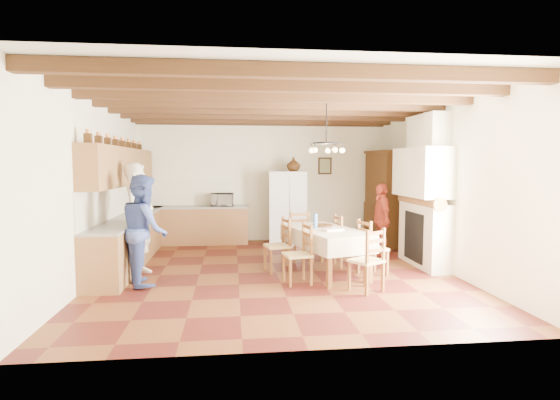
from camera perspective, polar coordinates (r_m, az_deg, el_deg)
The scene contains 31 objects.
floor at distance 7.78m, azimuth -0.50°, elevation -9.48°, with size 6.00×6.50×0.02m, color #4A1712.
ceiling at distance 7.62m, azimuth -0.51°, elevation 13.10°, with size 6.00×6.50×0.02m, color silver.
wall_back at distance 10.80m, azimuth -2.24°, elevation 2.61°, with size 6.00×0.02×3.00m, color #F4EFCC.
wall_front at distance 4.33m, azimuth 3.83°, elevation -0.59°, with size 6.00×0.02×3.00m, color #F4EFCC.
wall_left at distance 7.85m, azimuth -22.95°, elevation 1.43°, with size 0.02×6.50×3.00m, color #F4EFCC.
wall_right at distance 8.41m, azimuth 20.37°, elevation 1.71°, with size 0.02×6.50×3.00m, color #F4EFCC.
ceiling_beams at distance 7.61m, azimuth -0.51°, elevation 12.36°, with size 6.00×6.30×0.16m, color #392011, non-canonical shape.
lower_cabinets_left at distance 8.90m, azimuth -18.86°, elevation -5.04°, with size 0.60×4.30×0.86m, color brown.
lower_cabinets_back at distance 10.59m, azimuth -10.52°, elevation -3.33°, with size 2.30×0.60×0.86m, color brown.
countertop_left at distance 8.83m, azimuth -18.94°, elevation -2.16°, with size 0.62×4.30×0.04m, color slate.
countertop_back at distance 10.54m, azimuth -10.55°, elevation -0.90°, with size 2.34×0.62×0.04m, color slate.
backsplash_left at distance 8.87m, azimuth -20.79°, elevation -0.10°, with size 0.03×4.30×0.60m, color white.
backsplash_back at distance 10.79m, azimuth -10.47°, elevation 0.94°, with size 2.30×0.03×0.60m, color white.
upper_cabinets at distance 8.80m, azimuth -19.91°, elevation 4.13°, with size 0.35×4.20×0.70m, color brown.
fireplace at distance 8.47m, azimuth 17.99°, elevation 1.12°, with size 0.56×1.60×2.80m, color beige, non-canonical shape.
wall_picture at distance 10.98m, azimuth 5.88°, elevation 4.45°, with size 0.34×0.03×0.42m, color black.
refrigerator at distance 10.32m, azimuth 1.05°, elevation -1.04°, with size 0.86×0.71×1.73m, color white.
hutch at distance 10.41m, azimuth 13.44°, elevation 0.22°, with size 0.51×1.22×2.21m, color #351E0B, non-canonical shape.
dining_table at distance 7.58m, azimuth 5.96°, elevation -4.39°, with size 1.39×1.98×0.79m.
chandelier at distance 7.49m, azimuth 6.06°, elevation 7.38°, with size 0.47×0.47×0.03m, color black.
chair_left_near at distance 6.98m, azimuth 2.26°, elevation -7.01°, with size 0.42×0.40×0.96m, color brown, non-canonical shape.
chair_left_far at distance 7.71m, azimuth -0.37°, elevation -5.88°, with size 0.42×0.40×0.96m, color brown, non-canonical shape.
chair_right_near at distance 7.65m, azimuth 12.02°, elevation -6.07°, with size 0.42×0.40×0.96m, color brown, non-canonical shape.
chair_right_far at distance 8.24m, azimuth 8.74°, elevation -5.25°, with size 0.42×0.40×0.96m, color brown, non-canonical shape.
chair_end_near at distance 6.68m, azimuth 11.20°, elevation -7.63°, with size 0.42×0.40×0.96m, color brown, non-canonical shape.
chair_end_far at distance 8.55m, azimuth 2.86°, elevation -4.83°, with size 0.42×0.40×0.96m, color brown, non-canonical shape.
person_man at distance 7.81m, azimuth -17.95°, elevation -2.38°, with size 0.70×0.46×1.93m, color silver.
person_woman_blue at distance 7.20m, azimuth -17.31°, elevation -3.70°, with size 0.85×0.66×1.74m, color #3E53A2.
person_woman_red at distance 9.35m, azimuth 13.07°, elevation -2.45°, with size 0.88×0.37×1.50m, color #C4412B.
microwave at distance 10.49m, azimuth -7.54°, elevation 0.04°, with size 0.54×0.37×0.30m, color silver.
fridge_vase at distance 10.28m, azimuth 1.78°, elevation 4.69°, with size 0.32×0.32×0.33m, color #351E0B.
Camera 1 is at (-0.76, -7.51, 1.90)m, focal length 28.00 mm.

